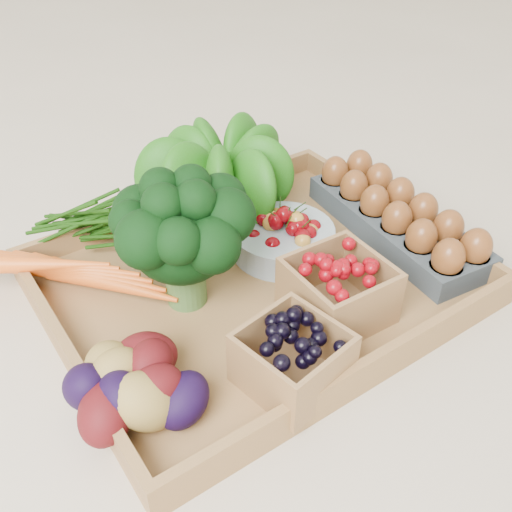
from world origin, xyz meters
TOP-DOWN VIEW (x-y plane):
  - ground at (0.00, 0.00)m, footprint 4.00×4.00m
  - tray at (0.00, 0.00)m, footprint 0.55×0.45m
  - carrots at (-0.20, 0.12)m, footprint 0.22×0.16m
  - lettuce at (0.06, 0.19)m, footprint 0.17×0.17m
  - broccoli at (-0.10, 0.02)m, footprint 0.18×0.18m
  - cherry_bowl at (0.07, 0.04)m, footprint 0.15×0.15m
  - egg_carton at (0.24, -0.03)m, footprint 0.15×0.33m
  - potatoes at (-0.23, -0.10)m, footprint 0.16×0.16m
  - punnet_blackberry at (-0.07, -0.17)m, footprint 0.12×0.12m
  - punnet_raspberry at (0.05, -0.11)m, footprint 0.12×0.12m

SIDE VIEW (x-z plane):
  - ground at x=0.00m, z-range 0.00..0.00m
  - tray at x=0.00m, z-range 0.00..0.01m
  - egg_carton at x=0.24m, z-range 0.01..0.05m
  - cherry_bowl at x=0.07m, z-range 0.01..0.06m
  - carrots at x=-0.20m, z-range 0.01..0.07m
  - punnet_blackberry at x=-0.07m, z-range 0.01..0.09m
  - punnet_raspberry at x=0.05m, z-range 0.01..0.09m
  - potatoes at x=-0.23m, z-range 0.01..0.11m
  - broccoli at x=-0.10m, z-range 0.02..0.15m
  - lettuce at x=0.06m, z-range 0.02..0.18m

